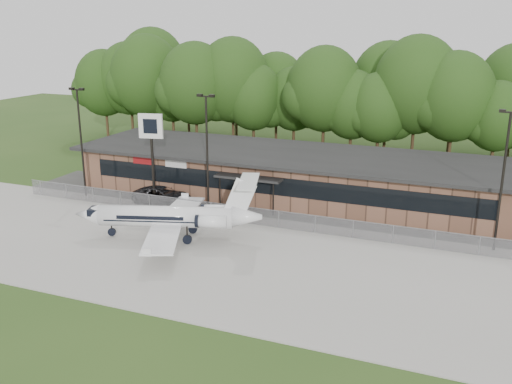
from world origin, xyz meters
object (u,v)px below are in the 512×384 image
at_px(suv, 162,196).
at_px(terminal, 291,174).
at_px(business_jet, 173,217).
at_px(pole_sign, 151,136).

bearing_deg(suv, terminal, -55.50).
distance_m(business_jet, pole_sign, 10.20).
bearing_deg(business_jet, suv, 108.60).
xyz_separation_m(terminal, suv, (-10.06, -6.68, -1.41)).
height_order(business_jet, pole_sign, pole_sign).
height_order(suv, pole_sign, pole_sign).
xyz_separation_m(suv, pole_sign, (-0.55, -0.46, 5.55)).
bearing_deg(terminal, suv, -146.40).
bearing_deg(business_jet, pole_sign, 113.09).
bearing_deg(suv, business_jet, -143.03).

